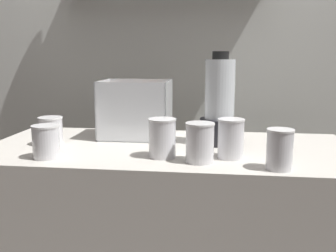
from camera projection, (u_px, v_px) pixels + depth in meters
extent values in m
cube|color=silver|center=(185.00, 54.00, 2.14)|extent=(2.60, 0.04, 2.50)
cube|color=white|center=(136.00, 136.00, 1.63)|extent=(0.29, 0.22, 0.01)
cube|color=white|center=(130.00, 113.00, 1.50)|extent=(0.29, 0.01, 0.24)
cube|color=white|center=(141.00, 106.00, 1.71)|extent=(0.29, 0.01, 0.24)
cube|color=white|center=(103.00, 108.00, 1.62)|extent=(0.01, 0.22, 0.24)
cube|color=white|center=(169.00, 110.00, 1.59)|extent=(0.01, 0.22, 0.24)
cone|color=orange|center=(130.00, 133.00, 1.62)|extent=(0.07, 0.16, 0.03)
cone|color=orange|center=(138.00, 131.00, 1.62)|extent=(0.14, 0.16, 0.03)
cone|color=orange|center=(136.00, 131.00, 1.63)|extent=(0.10, 0.19, 0.03)
cone|color=orange|center=(144.00, 132.00, 1.62)|extent=(0.16, 0.09, 0.03)
cone|color=orange|center=(129.00, 124.00, 1.62)|extent=(0.19, 0.06, 0.03)
cone|color=orange|center=(132.00, 123.00, 1.61)|extent=(0.16, 0.08, 0.03)
cone|color=orange|center=(132.00, 124.00, 1.61)|extent=(0.09, 0.17, 0.04)
cone|color=orange|center=(142.00, 125.00, 1.62)|extent=(0.14, 0.16, 0.03)
cone|color=orange|center=(134.00, 117.00, 1.61)|extent=(0.13, 0.17, 0.03)
cone|color=orange|center=(137.00, 116.00, 1.60)|extent=(0.11, 0.17, 0.03)
cylinder|color=black|center=(219.00, 131.00, 1.50)|extent=(0.15, 0.15, 0.10)
cylinder|color=silver|center=(220.00, 89.00, 1.47)|extent=(0.12, 0.12, 0.23)
cylinder|color=maroon|center=(219.00, 114.00, 1.48)|extent=(0.10, 0.10, 0.04)
cylinder|color=black|center=(221.00, 55.00, 1.44)|extent=(0.06, 0.06, 0.03)
cylinder|color=white|center=(51.00, 132.00, 1.48)|extent=(0.09, 0.09, 0.10)
cylinder|color=red|center=(51.00, 136.00, 1.48)|extent=(0.08, 0.08, 0.07)
cylinder|color=white|center=(50.00, 118.00, 1.47)|extent=(0.09, 0.09, 0.01)
cylinder|color=white|center=(46.00, 143.00, 1.29)|extent=(0.09, 0.09, 0.11)
cylinder|color=red|center=(46.00, 148.00, 1.29)|extent=(0.08, 0.08, 0.07)
cylinder|color=white|center=(45.00, 126.00, 1.28)|extent=(0.09, 0.09, 0.01)
cylinder|color=white|center=(161.00, 139.00, 1.30)|extent=(0.09, 0.09, 0.13)
cylinder|color=red|center=(161.00, 147.00, 1.30)|extent=(0.08, 0.08, 0.07)
cylinder|color=white|center=(161.00, 120.00, 1.28)|extent=(0.10, 0.10, 0.01)
cylinder|color=white|center=(200.00, 144.00, 1.24)|extent=(0.09, 0.09, 0.12)
cylinder|color=red|center=(200.00, 146.00, 1.24)|extent=(0.08, 0.08, 0.11)
cylinder|color=white|center=(200.00, 124.00, 1.22)|extent=(0.10, 0.10, 0.01)
cylinder|color=white|center=(231.00, 139.00, 1.28)|extent=(0.09, 0.09, 0.13)
cylinder|color=orange|center=(231.00, 145.00, 1.29)|extent=(0.08, 0.08, 0.09)
cylinder|color=white|center=(231.00, 120.00, 1.27)|extent=(0.09, 0.09, 0.01)
cylinder|color=white|center=(280.00, 150.00, 1.15)|extent=(0.08, 0.08, 0.12)
cylinder|color=maroon|center=(279.00, 156.00, 1.16)|extent=(0.07, 0.07, 0.08)
cylinder|color=white|center=(281.00, 130.00, 1.14)|extent=(0.08, 0.08, 0.01)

